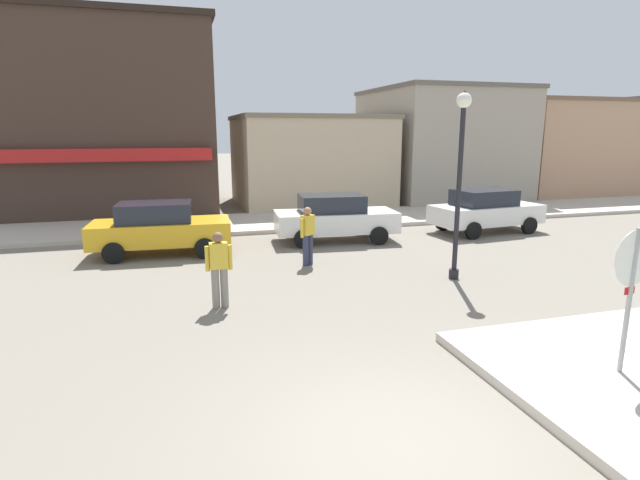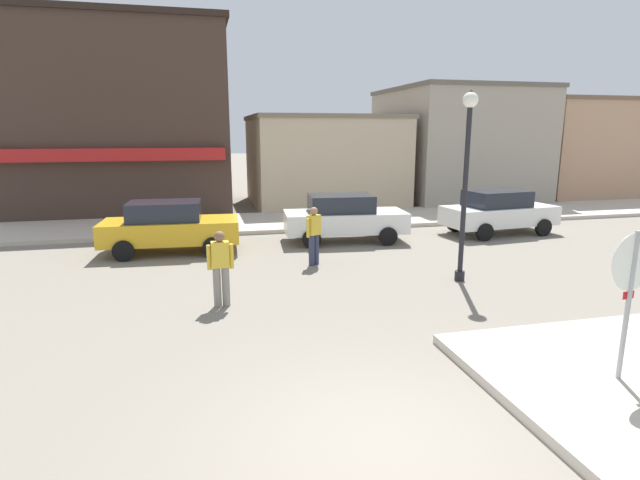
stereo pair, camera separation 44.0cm
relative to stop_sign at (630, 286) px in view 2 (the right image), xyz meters
The scene contains 13 objects.
ground_plane 4.08m from the stop_sign, behind, with size 160.00×160.00×0.00m, color gray.
kerb_far 14.61m from the stop_sign, 104.96° to the left, with size 80.00×4.00×0.15m, color beige.
stop_sign is the anchor object (origin of this frame).
lamp_post 5.52m from the stop_sign, 85.42° to the left, with size 0.36×0.36×4.54m.
parked_car_nearest 12.04m from the stop_sign, 123.62° to the left, with size 4.09×2.04×1.56m.
parked_car_second 10.40m from the stop_sign, 96.07° to the left, with size 4.14×2.15×1.56m.
parked_car_third 11.23m from the stop_sign, 65.72° to the left, with size 4.16×2.20×1.56m.
pedestrian_crossing_near 7.23m from the stop_sign, 138.17° to the left, with size 0.55×0.22×1.61m.
pedestrian_crossing_far 8.10m from the stop_sign, 109.90° to the left, with size 0.50×0.39×1.61m.
building_corner_shop 22.40m from the stop_sign, 114.25° to the left, with size 9.79×8.96×8.27m.
building_storefront_left_near 19.16m from the stop_sign, 88.94° to the left, with size 7.17×6.70×4.36m.
building_storefront_left_mid 21.05m from the stop_sign, 68.11° to the left, with size 7.12×7.84×5.83m.
building_storefront_right_near 24.93m from the stop_sign, 49.96° to the left, with size 8.77×6.16×5.33m.
Camera 2 is at (-1.94, -4.88, 3.61)m, focal length 28.00 mm.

